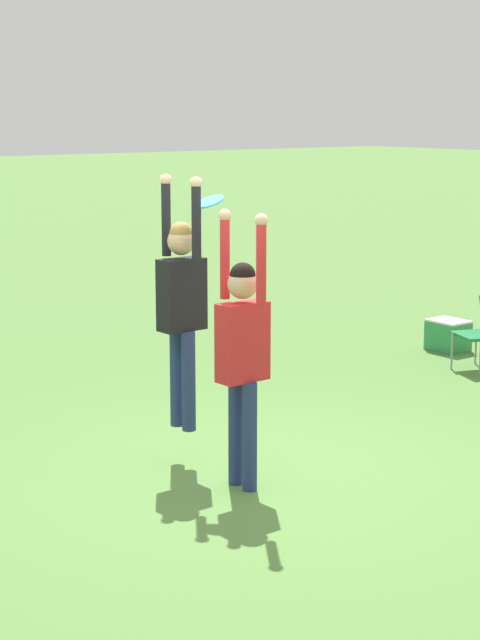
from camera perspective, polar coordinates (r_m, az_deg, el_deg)
name	(u,v)px	position (r m, az deg, el deg)	size (l,w,h in m)	color
ground_plane	(249,473)	(9.20, 0.47, -8.17)	(120.00, 120.00, 0.00)	#56843D
person_jumping	(182,296)	(9.13, -3.13, 1.31)	(0.55, 0.41, 2.20)	navy
person_defending	(243,342)	(8.54, 0.14, -1.20)	(0.57, 0.43, 2.27)	navy
frisbee	(209,202)	(8.91, -1.64, 6.33)	(0.25, 0.24, 0.11)	#2D9EDB
cooler_box	(448,335)	(13.98, 11.04, -0.80)	(0.49, 0.39, 0.40)	#2D8C4C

